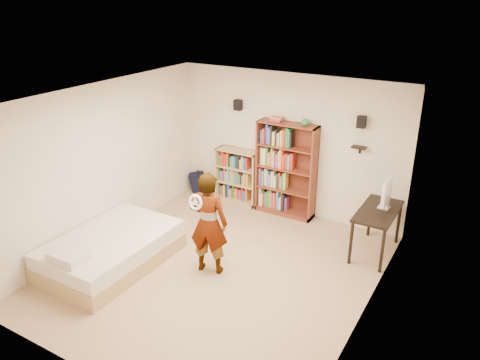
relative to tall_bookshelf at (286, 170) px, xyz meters
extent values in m
cube|color=tan|center=(-0.04, -2.33, -0.90)|extent=(4.50, 5.00, 0.01)
cube|color=white|center=(-0.04, 0.17, 0.45)|extent=(4.50, 0.02, 2.70)
cube|color=white|center=(-0.04, -4.83, 0.45)|extent=(4.50, 0.02, 2.70)
cube|color=white|center=(-2.29, -2.33, 0.45)|extent=(0.02, 5.00, 2.70)
cube|color=white|center=(2.21, -2.33, 0.45)|extent=(0.02, 5.00, 2.70)
cube|color=white|center=(-0.04, -2.33, 1.80)|extent=(4.50, 5.00, 0.02)
cube|color=silver|center=(-0.04, 0.14, 1.77)|extent=(4.50, 0.06, 0.06)
cube|color=silver|center=(-0.04, -4.80, 1.77)|extent=(4.50, 0.06, 0.06)
cube|color=silver|center=(-2.26, -2.33, 1.77)|extent=(0.06, 5.00, 0.06)
cube|color=silver|center=(2.18, -2.33, 1.77)|extent=(0.06, 5.00, 0.06)
cube|color=black|center=(-1.09, 0.07, 1.10)|extent=(0.14, 0.12, 0.20)
cube|color=black|center=(1.31, 0.07, 1.10)|extent=(0.14, 0.12, 0.20)
cube|color=black|center=(1.31, 0.08, 0.65)|extent=(0.25, 0.16, 0.02)
imported|color=black|center=(-0.16, -2.38, -0.09)|extent=(0.68, 0.53, 1.63)
torus|color=white|center=(-0.16, -2.69, 0.38)|extent=(0.23, 0.09, 0.23)
camera|label=1|loc=(3.39, -7.50, 3.18)|focal=35.00mm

